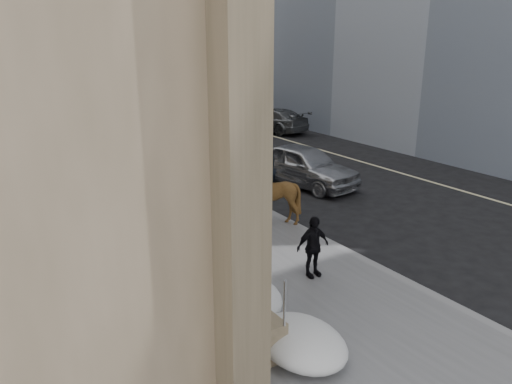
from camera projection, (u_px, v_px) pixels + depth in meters
ground at (296, 296)px, 11.73m from camera, size 140.00×140.00×0.00m
sidewalk at (144, 188)px, 19.74m from camera, size 5.00×80.00×0.12m
curb at (203, 178)px, 21.09m from camera, size 0.24×80.00×0.12m
lane_line at (343, 156)px, 25.15m from camera, size 0.15×70.00×0.01m
far_podium at (414, 109)px, 27.12m from camera, size 2.00×80.00×4.00m
streetlight_mid at (163, 64)px, 23.00m from camera, size 1.71×0.24×8.00m
streetlight_far at (64, 52)px, 39.06m from camera, size 1.71×0.24×8.00m
traffic_signal at (100, 68)px, 29.25m from camera, size 4.10×0.22×6.00m
snow_bank at (123, 197)px, 17.37m from camera, size 1.70×18.10×0.76m
mounted_horse_left at (209, 219)px, 13.21m from camera, size 1.92×2.68×2.69m
mounted_horse_right at (267, 191)px, 15.71m from camera, size 1.68×1.84×2.58m
pedestrian at (313, 247)px, 12.24m from camera, size 0.94×0.43×1.57m
car_silver at (304, 165)px, 20.17m from camera, size 2.74×5.11×1.65m
car_grey at (272, 120)px, 31.42m from camera, size 3.04×5.32×1.45m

